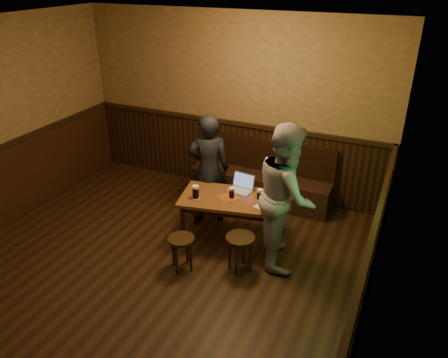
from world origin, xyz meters
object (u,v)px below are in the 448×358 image
bench (261,181)px  pint_mid (232,193)px  pint_left (196,192)px  person_grey (286,195)px  pub_table (229,203)px  stool_right (240,243)px  pint_right (260,195)px  person_suit (209,169)px  stool_left (181,244)px  laptop (241,186)px

bench → pint_mid: 1.32m
pint_left → person_grey: person_grey is taller
bench → pint_mid: bench is taller
pub_table → pint_left: pint_left is taller
pub_table → stool_right: 0.68m
pint_right → person_suit: 0.93m
stool_right → pint_mid: pint_mid is taller
pint_right → pub_table: bearing=-168.1°
bench → pint_mid: bearing=-88.2°
stool_left → pint_left: bearing=100.2°
pint_mid → pint_right: (0.35, 0.08, 0.01)m
pub_table → stool_left: bearing=-120.5°
stool_left → pint_mid: 0.93m
pint_mid → pint_right: size_ratio=0.92×
person_suit → person_grey: 1.35m
pint_mid → person_grey: bearing=-5.7°
pint_right → person_grey: (0.38, -0.15, 0.16)m
pub_table → pint_mid: size_ratio=9.34×
pint_right → laptop: laptop is taller
pub_table → person_suit: 0.66m
stool_right → person_grey: (0.40, 0.45, 0.52)m
stool_right → pint_right: size_ratio=3.00×
bench → stool_left: bench is taller
pub_table → laptop: (0.08, 0.25, 0.14)m
stool_left → stool_right: bearing=22.2°
stool_left → pint_mid: size_ratio=3.05×
stool_right → pint_right: 0.71m
stool_right → stool_left: bearing=-157.8°
bench → stool_right: bench is taller
pint_mid → laptop: (0.04, 0.25, -0.01)m
stool_left → pub_table: bearing=71.1°
bench → laptop: (0.08, -1.01, 0.41)m
pint_right → stool_right: bearing=-91.1°
stool_right → person_suit: (-0.86, 0.92, 0.42)m
pint_mid → pint_right: pint_right is taller
pub_table → person_grey: (0.78, -0.07, 0.32)m
pub_table → pint_left: size_ratio=7.55×
stool_left → person_grey: (1.05, 0.72, 0.55)m
person_grey → bench: bearing=9.5°
bench → laptop: size_ratio=6.46×
stool_right → pint_left: bearing=156.7°
pub_table → laptop: size_ratio=3.96×
person_suit → pint_right: bearing=133.0°
pint_mid → bench: bearing=91.8°
pub_table → person_grey: person_grey is taller
stool_right → pub_table: bearing=126.2°
laptop → person_suit: (-0.56, 0.15, 0.08)m
pint_left → pint_mid: bearing=25.5°
pub_table → pint_left: bearing=-164.1°
laptop → bench: bearing=101.6°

